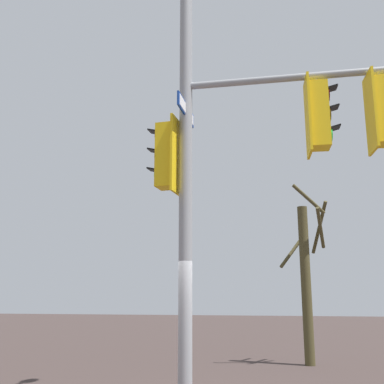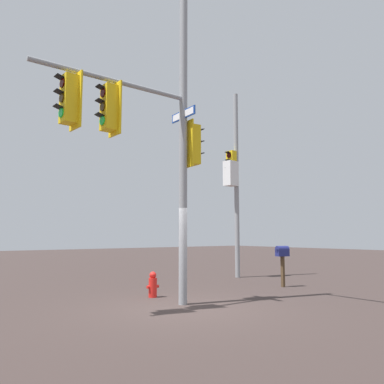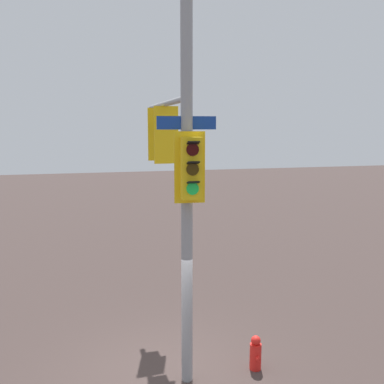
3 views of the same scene
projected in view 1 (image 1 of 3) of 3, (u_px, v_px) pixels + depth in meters
The scene contains 2 objects.
main_signal_pole_assembly at pixel (236, 113), 7.86m from camera, with size 4.73×3.12×9.41m.
bare_tree_behind_pole at pixel (307, 275), 13.83m from camera, with size 1.52×1.46×5.23m.
Camera 1 is at (-1.18, 7.74, 1.97)m, focal length 43.36 mm.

